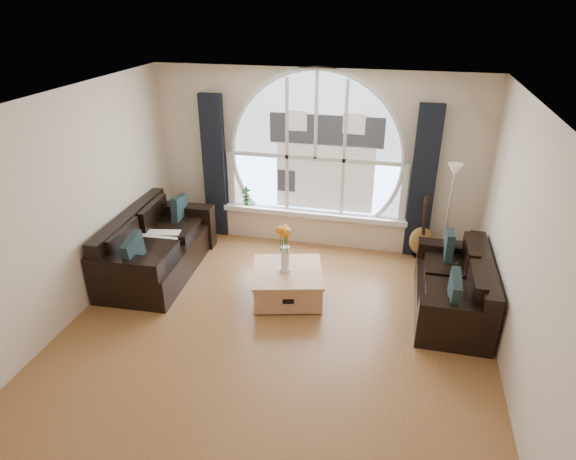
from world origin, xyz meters
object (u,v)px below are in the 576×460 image
object	(u,v)px
vase_flowers	(285,244)
floor_lamp	(447,219)
sofa_right	(453,284)
potted_plant	(246,196)
sofa_left	(158,246)
coffee_chest	(288,282)
guitar	(423,227)

from	to	relation	value
vase_flowers	floor_lamp	bearing A→B (deg)	31.06
sofa_right	vase_flowers	size ratio (longest dim) A/B	2.43
sofa_right	potted_plant	world-z (taller)	potted_plant
sofa_left	floor_lamp	xyz separation A→B (m)	(3.95, 1.00, 0.40)
sofa_left	potted_plant	world-z (taller)	potted_plant
coffee_chest	vase_flowers	distance (m)	0.57
sofa_right	coffee_chest	world-z (taller)	sofa_right
sofa_right	potted_plant	bearing A→B (deg)	155.19
guitar	potted_plant	world-z (taller)	guitar
sofa_left	vase_flowers	distance (m)	1.97
vase_flowers	potted_plant	xyz separation A→B (m)	(-1.04, 1.62, -0.08)
vase_flowers	guitar	distance (m)	2.29
vase_flowers	sofa_right	bearing A→B (deg)	4.42
sofa_left	potted_plant	distance (m)	1.67
coffee_chest	guitar	world-z (taller)	guitar
sofa_left	floor_lamp	distance (m)	4.10
sofa_right	vase_flowers	xyz separation A→B (m)	(-2.10, -0.16, 0.39)
sofa_left	sofa_right	size ratio (longest dim) A/B	1.16
vase_flowers	potted_plant	distance (m)	1.93
sofa_left	vase_flowers	size ratio (longest dim) A/B	2.82
floor_lamp	potted_plant	distance (m)	3.10
coffee_chest	floor_lamp	xyz separation A→B (m)	(2.01, 1.23, 0.58)
sofa_right	potted_plant	distance (m)	3.47
sofa_left	sofa_right	distance (m)	4.02
coffee_chest	potted_plant	distance (m)	2.00
coffee_chest	floor_lamp	size ratio (longest dim) A/B	0.56
sofa_right	guitar	size ratio (longest dim) A/B	1.61
vase_flowers	guitar	xyz separation A→B (m)	(1.74, 1.47, -0.26)
guitar	sofa_right	bearing A→B (deg)	-88.71
coffee_chest	vase_flowers	bearing A→B (deg)	166.96
coffee_chest	potted_plant	xyz separation A→B (m)	(-1.07, 1.62, 0.48)
vase_flowers	floor_lamp	size ratio (longest dim) A/B	0.44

